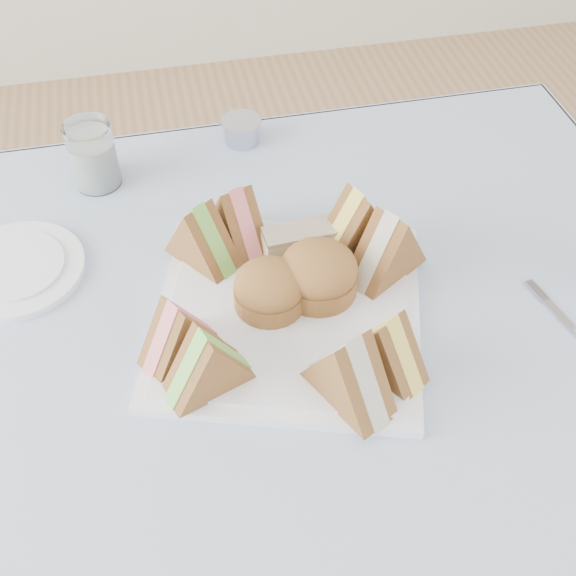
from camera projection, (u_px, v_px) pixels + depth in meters
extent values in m
cube|color=brown|center=(316.00, 524.00, 1.08)|extent=(0.90, 0.90, 0.74)
cube|color=silver|center=(325.00, 379.00, 0.81)|extent=(1.02, 1.02, 0.01)
cube|color=white|center=(288.00, 313.00, 0.86)|extent=(0.39, 0.39, 0.01)
cylinder|color=#A87038|center=(269.00, 289.00, 0.84)|extent=(0.11, 0.11, 0.06)
cylinder|color=#A87038|center=(319.00, 273.00, 0.86)|extent=(0.10, 0.10, 0.06)
cube|color=beige|center=(299.00, 242.00, 0.91)|extent=(0.09, 0.04, 0.04)
cylinder|color=white|center=(16.00, 270.00, 0.92)|extent=(0.23, 0.23, 0.01)
cylinder|color=white|center=(93.00, 155.00, 1.01)|extent=(0.07, 0.07, 0.10)
cylinder|color=#ACA9BD|center=(242.00, 132.00, 1.10)|extent=(0.07, 0.07, 0.03)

